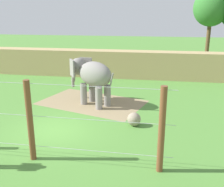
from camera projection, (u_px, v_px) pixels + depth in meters
ground_plane at (56, 130)px, 13.97m from camera, size 120.00×120.00×0.00m
dirt_patch at (92, 102)px, 18.27m from camera, size 7.84×6.13×0.01m
embankment_wall at (104, 63)px, 25.55m from camera, size 36.00×1.80×2.52m
elephant at (92, 75)px, 17.42m from camera, size 3.62×2.96×2.99m
enrichment_ball at (134, 119)px, 14.41m from camera, size 0.74×0.74×0.74m
cable_fence at (28, 121)px, 10.72m from camera, size 11.73×0.25×3.44m
tree_left_of_centre at (211, 8)px, 29.32m from camera, size 3.89×3.89×8.54m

